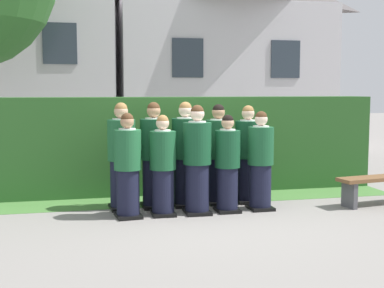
{
  "coord_description": "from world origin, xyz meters",
  "views": [
    {
      "loc": [
        -1.87,
        -7.78,
        1.92
      ],
      "look_at": [
        0.0,
        0.3,
        1.05
      ],
      "focal_mm": 49.26,
      "sensor_mm": 36.0,
      "label": 1
    }
  ],
  "objects_px": {
    "student_rear_row_1": "(154,157)",
    "student_rear_row_4": "(248,156)",
    "student_rear_row_2": "(185,156)",
    "student_front_row_3": "(227,166)",
    "student_front_row_4": "(261,163)",
    "wooden_bench": "(377,184)",
    "student_front_row_1": "(163,168)",
    "student_front_row_2": "(197,162)",
    "student_rear_row_3": "(218,156)",
    "student_front_row_0": "(128,168)",
    "student_rear_row_0": "(122,159)"
  },
  "relations": [
    {
      "from": "student_front_row_4",
      "to": "student_rear_row_4",
      "type": "distance_m",
      "value": 0.56
    },
    {
      "from": "student_front_row_4",
      "to": "wooden_bench",
      "type": "distance_m",
      "value": 2.03
    },
    {
      "from": "student_front_row_3",
      "to": "student_front_row_4",
      "type": "xyz_separation_m",
      "value": [
        0.56,
        0.03,
        0.02
      ]
    },
    {
      "from": "student_rear_row_2",
      "to": "student_rear_row_4",
      "type": "relative_size",
      "value": 1.04
    },
    {
      "from": "wooden_bench",
      "to": "student_front_row_1",
      "type": "bearing_deg",
      "value": 178.06
    },
    {
      "from": "student_front_row_0",
      "to": "wooden_bench",
      "type": "distance_m",
      "value": 4.12
    },
    {
      "from": "student_front_row_3",
      "to": "student_rear_row_4",
      "type": "xyz_separation_m",
      "value": [
        0.53,
        0.59,
        0.06
      ]
    },
    {
      "from": "student_rear_row_0",
      "to": "student_rear_row_3",
      "type": "relative_size",
      "value": 1.02
    },
    {
      "from": "student_rear_row_3",
      "to": "student_rear_row_4",
      "type": "relative_size",
      "value": 1.01
    },
    {
      "from": "student_rear_row_1",
      "to": "student_rear_row_3",
      "type": "xyz_separation_m",
      "value": [
        1.09,
        0.05,
        -0.02
      ]
    },
    {
      "from": "student_front_row_3",
      "to": "student_front_row_4",
      "type": "distance_m",
      "value": 0.56
    },
    {
      "from": "student_front_row_0",
      "to": "student_rear_row_1",
      "type": "relative_size",
      "value": 0.92
    },
    {
      "from": "student_rear_row_1",
      "to": "student_rear_row_4",
      "type": "height_order",
      "value": "student_rear_row_1"
    },
    {
      "from": "student_rear_row_3",
      "to": "wooden_bench",
      "type": "xyz_separation_m",
      "value": [
        2.52,
        -0.73,
        -0.45
      ]
    },
    {
      "from": "student_front_row_4",
      "to": "student_rear_row_2",
      "type": "xyz_separation_m",
      "value": [
        -1.11,
        0.52,
        0.07
      ]
    },
    {
      "from": "student_front_row_4",
      "to": "student_rear_row_1",
      "type": "xyz_separation_m",
      "value": [
        -1.63,
        0.52,
        0.07
      ]
    },
    {
      "from": "student_front_row_2",
      "to": "student_rear_row_1",
      "type": "distance_m",
      "value": 0.81
    },
    {
      "from": "student_rear_row_0",
      "to": "student_rear_row_3",
      "type": "distance_m",
      "value": 1.61
    },
    {
      "from": "student_rear_row_2",
      "to": "student_front_row_4",
      "type": "bearing_deg",
      "value": -25.28
    },
    {
      "from": "student_rear_row_3",
      "to": "student_rear_row_4",
      "type": "bearing_deg",
      "value": -2.21
    },
    {
      "from": "student_front_row_3",
      "to": "student_rear_row_2",
      "type": "xyz_separation_m",
      "value": [
        -0.55,
        0.56,
        0.09
      ]
    },
    {
      "from": "student_rear_row_1",
      "to": "student_rear_row_4",
      "type": "distance_m",
      "value": 1.61
    },
    {
      "from": "student_front_row_0",
      "to": "wooden_bench",
      "type": "height_order",
      "value": "student_front_row_0"
    },
    {
      "from": "student_front_row_2",
      "to": "student_rear_row_2",
      "type": "relative_size",
      "value": 0.98
    },
    {
      "from": "student_rear_row_1",
      "to": "student_front_row_4",
      "type": "bearing_deg",
      "value": -17.7
    },
    {
      "from": "student_rear_row_4",
      "to": "wooden_bench",
      "type": "height_order",
      "value": "student_rear_row_4"
    },
    {
      "from": "student_rear_row_3",
      "to": "student_front_row_4",
      "type": "bearing_deg",
      "value": -46.91
    },
    {
      "from": "student_front_row_2",
      "to": "student_rear_row_3",
      "type": "bearing_deg",
      "value": 50.63
    },
    {
      "from": "student_front_row_4",
      "to": "student_rear_row_4",
      "type": "xyz_separation_m",
      "value": [
        -0.03,
        0.56,
        0.04
      ]
    },
    {
      "from": "student_rear_row_4",
      "to": "student_front_row_2",
      "type": "bearing_deg",
      "value": -149.43
    },
    {
      "from": "student_front_row_2",
      "to": "student_rear_row_4",
      "type": "distance_m",
      "value": 1.19
    },
    {
      "from": "student_front_row_1",
      "to": "student_front_row_4",
      "type": "relative_size",
      "value": 0.97
    },
    {
      "from": "student_front_row_1",
      "to": "student_rear_row_4",
      "type": "xyz_separation_m",
      "value": [
        1.56,
        0.59,
        0.06
      ]
    },
    {
      "from": "student_rear_row_1",
      "to": "student_rear_row_4",
      "type": "xyz_separation_m",
      "value": [
        1.6,
        0.03,
        -0.03
      ]
    },
    {
      "from": "student_front_row_2",
      "to": "student_rear_row_4",
      "type": "xyz_separation_m",
      "value": [
        1.02,
        0.61,
        -0.02
      ]
    },
    {
      "from": "student_front_row_2",
      "to": "student_front_row_4",
      "type": "bearing_deg",
      "value": 2.74
    },
    {
      "from": "student_rear_row_4",
      "to": "wooden_bench",
      "type": "distance_m",
      "value": 2.18
    },
    {
      "from": "student_front_row_3",
      "to": "student_rear_row_4",
      "type": "relative_size",
      "value": 0.93
    },
    {
      "from": "student_front_row_4",
      "to": "student_rear_row_2",
      "type": "height_order",
      "value": "student_rear_row_2"
    },
    {
      "from": "student_front_row_1",
      "to": "student_front_row_0",
      "type": "bearing_deg",
      "value": -177.58
    },
    {
      "from": "student_rear_row_0",
      "to": "student_front_row_2",
      "type": "bearing_deg",
      "value": -27.38
    },
    {
      "from": "student_front_row_0",
      "to": "student_rear_row_1",
      "type": "bearing_deg",
      "value": 49.99
    },
    {
      "from": "student_front_row_1",
      "to": "student_rear_row_1",
      "type": "distance_m",
      "value": 0.57
    },
    {
      "from": "student_rear_row_2",
      "to": "student_rear_row_3",
      "type": "xyz_separation_m",
      "value": [
        0.57,
        0.05,
        -0.02
      ]
    },
    {
      "from": "student_front_row_0",
      "to": "student_rear_row_4",
      "type": "bearing_deg",
      "value": 16.39
    },
    {
      "from": "student_rear_row_2",
      "to": "student_front_row_3",
      "type": "bearing_deg",
      "value": -45.44
    },
    {
      "from": "student_front_row_3",
      "to": "student_rear_row_2",
      "type": "bearing_deg",
      "value": 134.56
    },
    {
      "from": "student_front_row_1",
      "to": "student_rear_row_0",
      "type": "distance_m",
      "value": 0.8
    },
    {
      "from": "wooden_bench",
      "to": "student_front_row_0",
      "type": "bearing_deg",
      "value": 178.63
    },
    {
      "from": "student_rear_row_2",
      "to": "student_rear_row_4",
      "type": "bearing_deg",
      "value": 1.64
    }
  ]
}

